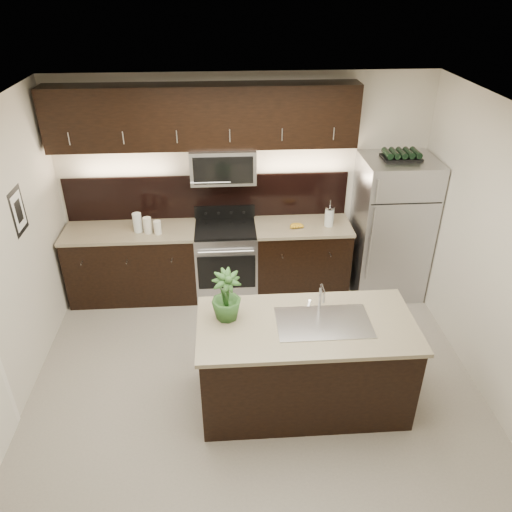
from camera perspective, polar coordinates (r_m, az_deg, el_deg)
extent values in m
plane|color=gray|center=(5.29, -0.16, -14.16)|extent=(4.50, 4.50, 0.00)
cube|color=beige|center=(6.24, -1.38, 8.07)|extent=(4.50, 0.02, 2.70)
cube|color=beige|center=(2.95, 2.54, -22.46)|extent=(4.50, 0.02, 2.70)
cube|color=beige|center=(5.09, 25.97, -0.55)|extent=(0.02, 4.00, 2.70)
cube|color=white|center=(3.91, -0.21, 15.45)|extent=(4.50, 4.00, 0.02)
cube|color=black|center=(5.35, -25.50, 4.65)|extent=(0.01, 0.32, 0.46)
cube|color=white|center=(5.35, -25.47, 4.65)|extent=(0.00, 0.24, 0.36)
cube|color=black|center=(6.46, -13.79, -0.94)|extent=(1.57, 0.62, 0.90)
cube|color=black|center=(6.43, 5.18, -0.30)|extent=(1.16, 0.62, 0.90)
cube|color=#B2B2B7|center=(6.36, -3.41, -0.60)|extent=(0.76, 0.62, 0.90)
cube|color=black|center=(6.13, -3.54, 3.14)|extent=(0.76, 0.60, 0.03)
cube|color=#C6BC94|center=(6.24, -14.30, 2.76)|extent=(1.59, 0.65, 0.04)
cube|color=#C6BC94|center=(6.20, 5.38, 3.45)|extent=(1.18, 0.65, 0.04)
cube|color=black|center=(6.27, -5.55, 6.78)|extent=(3.49, 0.02, 0.56)
cube|color=#B2B2B7|center=(5.92, -3.79, 10.41)|extent=(0.76, 0.40, 0.40)
cube|color=black|center=(5.80, -6.08, 15.57)|extent=(3.49, 0.33, 0.70)
cube|color=black|center=(4.82, 5.53, -12.28)|extent=(1.90, 0.90, 0.90)
cube|color=#C6BC94|center=(4.52, 5.82, -7.87)|extent=(1.96, 0.96, 0.04)
cube|color=silver|center=(4.53, 7.73, -7.50)|extent=(0.84, 0.50, 0.01)
cylinder|color=silver|center=(4.63, 7.35, -4.80)|extent=(0.03, 0.03, 0.24)
cylinder|color=silver|center=(4.49, 7.63, -3.74)|extent=(0.02, 0.14, 0.02)
cylinder|color=silver|center=(4.46, 7.75, -4.77)|extent=(0.02, 0.02, 0.10)
cube|color=#B2B2B7|center=(6.42, 15.11, 3.15)|extent=(0.86, 0.77, 1.78)
cube|color=black|center=(6.08, 16.24, 10.74)|extent=(0.44, 0.27, 0.03)
cylinder|color=black|center=(6.01, 14.78, 11.25)|extent=(0.07, 0.25, 0.07)
cylinder|color=black|center=(6.04, 15.55, 11.23)|extent=(0.07, 0.25, 0.07)
cylinder|color=black|center=(6.07, 16.31, 11.20)|extent=(0.07, 0.25, 0.07)
cylinder|color=black|center=(6.10, 17.07, 11.18)|extent=(0.07, 0.25, 0.07)
cylinder|color=black|center=(6.13, 17.81, 11.15)|extent=(0.07, 0.25, 0.07)
imported|color=#274F1F|center=(4.42, -3.42, -4.55)|extent=(0.33, 0.33, 0.48)
cylinder|color=silver|center=(6.11, -13.39, 3.74)|extent=(0.11, 0.11, 0.23)
cylinder|color=silver|center=(6.07, -12.29, 3.46)|extent=(0.10, 0.10, 0.20)
cylinder|color=silver|center=(6.02, -11.18, 3.22)|extent=(0.09, 0.09, 0.17)
cylinder|color=silver|center=(6.16, 8.36, 4.39)|extent=(0.11, 0.11, 0.22)
cylinder|color=silver|center=(6.11, 8.45, 5.42)|extent=(0.12, 0.12, 0.02)
cylinder|color=silver|center=(6.08, 8.48, 5.89)|extent=(0.01, 0.01, 0.09)
ellipsoid|color=#C08D1B|center=(6.09, 4.19, 3.47)|extent=(0.19, 0.15, 0.05)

